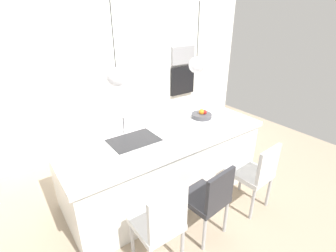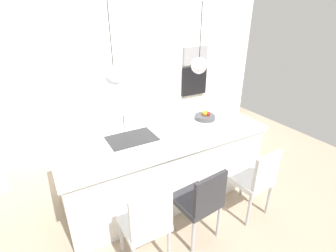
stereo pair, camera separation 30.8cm
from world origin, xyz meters
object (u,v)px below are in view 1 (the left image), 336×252
object	(u,v)px
fruit_bowl	(202,115)
chair_near	(160,223)
oven	(182,80)
chair_middle	(209,198)
microwave	(183,55)
chair_far	(254,172)

from	to	relation	value
fruit_bowl	chair_near	bearing A→B (deg)	-144.98
oven	chair_middle	size ratio (longest dim) A/B	0.64
microwave	oven	bearing A→B (deg)	0.00
chair_far	chair_near	bearing A→B (deg)	179.96
microwave	chair_near	size ratio (longest dim) A/B	0.59
chair_middle	chair_near	bearing A→B (deg)	-179.57
oven	chair_far	distance (m)	2.67
fruit_bowl	microwave	xyz separation A→B (m)	(0.88, 1.54, 0.54)
microwave	chair_middle	world-z (taller)	microwave
chair_near	chair_far	distance (m)	1.35
fruit_bowl	chair_near	xyz separation A→B (m)	(-1.34, -0.94, -0.41)
fruit_bowl	microwave	distance (m)	1.86
oven	chair_far	size ratio (longest dim) A/B	0.63
oven	chair_middle	bearing A→B (deg)	-123.20
microwave	chair_middle	size ratio (longest dim) A/B	0.62
fruit_bowl	chair_middle	bearing A→B (deg)	-128.23
oven	chair_near	size ratio (longest dim) A/B	0.61
oven	chair_near	distance (m)	3.36
chair_near	chair_far	bearing A→B (deg)	-0.04
chair_near	chair_middle	xyz separation A→B (m)	(0.60, 0.00, -0.02)
oven	microwave	bearing A→B (deg)	0.00
oven	chair_near	xyz separation A→B (m)	(-2.23, -2.48, -0.45)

